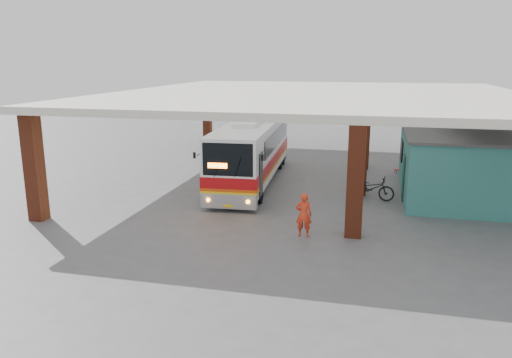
{
  "coord_description": "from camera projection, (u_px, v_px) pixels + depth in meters",
  "views": [
    {
      "loc": [
        3.6,
        -20.73,
        6.36
      ],
      "look_at": [
        -1.4,
        0.0,
        1.21
      ],
      "focal_mm": 35.0,
      "sensor_mm": 36.0,
      "label": 1
    }
  ],
  "objects": [
    {
      "name": "red_chair",
      "position": [
        400.0,
        168.0,
        28.41
      ],
      "size": [
        0.47,
        0.47,
        0.72
      ],
      "rotation": [
        0.0,
        0.0,
        0.32
      ],
      "color": "red",
      "rests_on": "ground"
    },
    {
      "name": "brick_columns",
      "position": [
        332.0,
        142.0,
        25.79
      ],
      "size": [
        20.1,
        21.6,
        4.35
      ],
      "color": "maroon",
      "rests_on": "ground"
    },
    {
      "name": "ground",
      "position": [
        287.0,
        208.0,
        21.9
      ],
      "size": [
        90.0,
        90.0,
        0.0
      ],
      "primitive_type": "plane",
      "color": "#515154",
      "rests_on": "ground"
    },
    {
      "name": "canopy_roof",
      "position": [
        319.0,
        94.0,
        26.87
      ],
      "size": [
        21.0,
        23.0,
        0.3
      ],
      "primitive_type": "cube",
      "color": "silver",
      "rests_on": "brick_columns"
    },
    {
      "name": "coach_bus",
      "position": [
        252.0,
        151.0,
        26.15
      ],
      "size": [
        3.16,
        11.68,
        3.36
      ],
      "rotation": [
        0.0,
        0.0,
        0.06
      ],
      "color": "white",
      "rests_on": "ground"
    },
    {
      "name": "pedestrian",
      "position": [
        304.0,
        215.0,
        18.18
      ],
      "size": [
        0.63,
        0.43,
        1.65
      ],
      "primitive_type": "imported",
      "rotation": [
        0.0,
        0.0,
        3.21
      ],
      "color": "red",
      "rests_on": "ground"
    },
    {
      "name": "shop_building",
      "position": [
        458.0,
        163.0,
        23.6
      ],
      "size": [
        5.2,
        8.2,
        3.11
      ],
      "color": "#317C75",
      "rests_on": "ground"
    },
    {
      "name": "motorcycle",
      "position": [
        371.0,
        188.0,
        23.02
      ],
      "size": [
        2.22,
        1.08,
        1.12
      ],
      "primitive_type": "imported",
      "rotation": [
        0.0,
        0.0,
        1.41
      ],
      "color": "black",
      "rests_on": "ground"
    }
  ]
}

